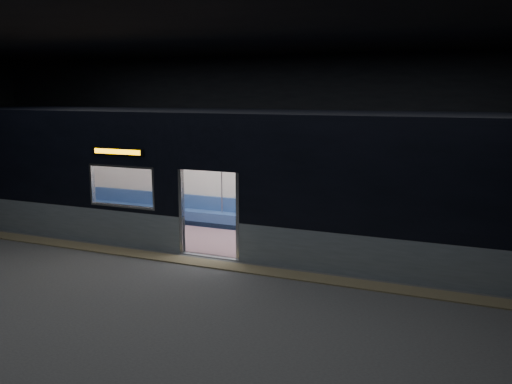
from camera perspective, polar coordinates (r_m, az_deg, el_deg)
The scene contains 7 objects.
station_floor at distance 11.98m, azimuth -7.21°, elevation -8.21°, with size 24.00×14.00×0.01m, color #47494C.
station_envelope at distance 11.35m, azimuth -7.64°, elevation 9.62°, with size 24.00×14.00×5.00m.
tactile_strip at distance 12.42m, azimuth -5.94°, elevation -7.39°, with size 22.80×0.50×0.03m, color #8C7F59.
metro_car at distance 13.75m, azimuth -2.11°, elevation 2.24°, with size 18.00×3.04×3.35m.
passenger at distance 14.12m, azimuth 8.21°, elevation -2.15°, with size 0.38×0.62×1.26m.
handbag at distance 13.95m, azimuth 7.96°, elevation -2.70°, with size 0.26×0.22×0.13m, color black.
transit_map at distance 13.98m, azimuth 14.89°, elevation 0.51°, with size 1.01×0.03×0.66m, color white.
Camera 1 is at (5.72, -9.80, 3.83)m, focal length 38.00 mm.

